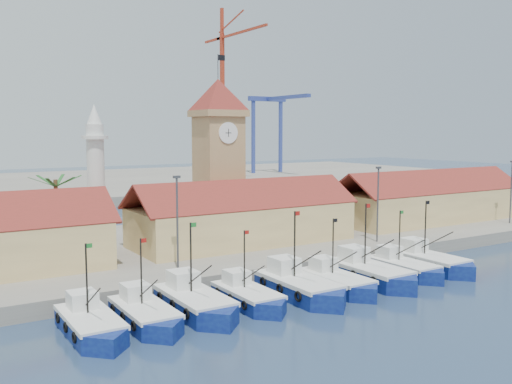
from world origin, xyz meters
TOP-DOWN VIEW (x-y plane):
  - ground at (0.00, 0.00)m, footprint 400.00×400.00m
  - quay at (0.00, 24.00)m, footprint 140.00×32.00m
  - terminal at (0.00, 110.00)m, footprint 240.00×80.00m
  - boat_0 at (-23.08, 2.44)m, footprint 3.39×9.28m
  - boat_1 at (-18.90, 2.54)m, footprint 3.35×9.19m
  - boat_2 at (-14.46, 2.96)m, footprint 3.75×10.26m
  - boat_3 at (-9.72, 2.53)m, footprint 3.24×8.87m
  - boat_4 at (-4.58, 2.19)m, footprint 3.89×10.65m
  - boat_5 at (-0.36, 2.07)m, footprint 3.39×9.30m
  - boat_6 at (4.11, 2.43)m, footprint 3.92×10.74m
  - boat_7 at (9.02, 2.77)m, footprint 3.38×9.25m
  - boat_8 at (13.09, 2.90)m, footprint 3.75×10.27m
  - hall_center at (0.00, 20.00)m, footprint 27.04×10.13m
  - hall_right at (32.00, 20.00)m, footprint 31.20×10.13m
  - clock_tower at (0.00, 26.00)m, footprint 5.80×5.80m
  - minaret at (-15.00, 28.00)m, footprint 3.00×3.00m
  - palm_tree at (-20.00, 26.00)m, footprint 5.60×5.03m
  - lamp_posts at (0.50, 12.00)m, footprint 80.70×0.25m
  - crane_red_right at (43.70, 103.68)m, footprint 1.00×32.86m
  - gantry at (62.00, 106.65)m, footprint 13.00×22.00m

SIDE VIEW (x-z plane):
  - ground at x=0.00m, z-range 0.00..0.00m
  - boat_3 at x=-9.72m, z-range -2.66..4.05m
  - boat_1 at x=-18.90m, z-range -2.76..4.20m
  - boat_7 at x=9.02m, z-range -2.78..4.22m
  - boat_0 at x=-23.08m, z-range -2.79..4.24m
  - boat_5 at x=-0.36m, z-range -2.79..4.25m
  - quay at x=0.00m, z-range 0.00..1.50m
  - boat_2 at x=-14.46m, z-range -3.08..4.69m
  - boat_8 at x=13.09m, z-range -3.08..4.69m
  - boat_4 at x=-4.58m, z-range -3.20..4.86m
  - boat_6 at x=4.11m, z-range -3.22..4.90m
  - terminal at x=0.00m, z-range 0.00..2.00m
  - hall_center at x=0.00m, z-range 0.18..7.79m
  - hall_right at x=32.00m, z-range 0.18..7.79m
  - palm_tree at x=-20.00m, z-range 2.05..10.44m
  - lamp_posts at x=0.50m, z-range 1.96..10.99m
  - minaret at x=-15.00m, z-range 1.58..17.88m
  - clock_tower at x=0.00m, z-range 0.61..23.31m
  - gantry at x=62.00m, z-range 8.44..31.64m
  - crane_red_right at x=43.70m, z-range 4.55..51.18m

